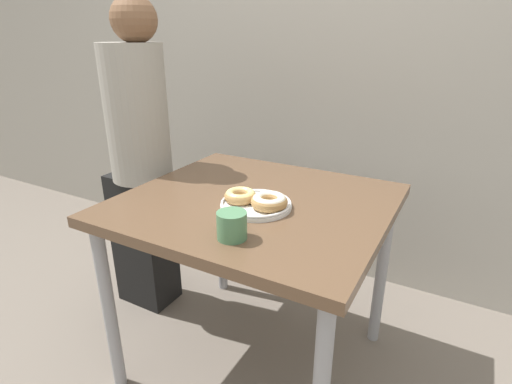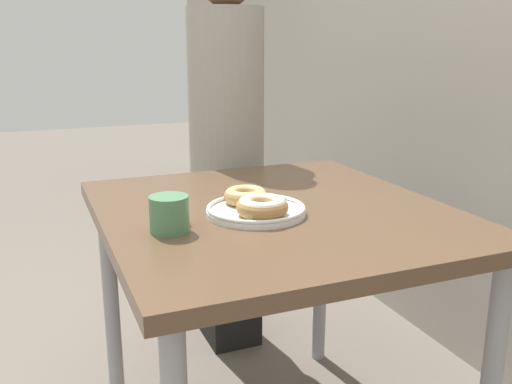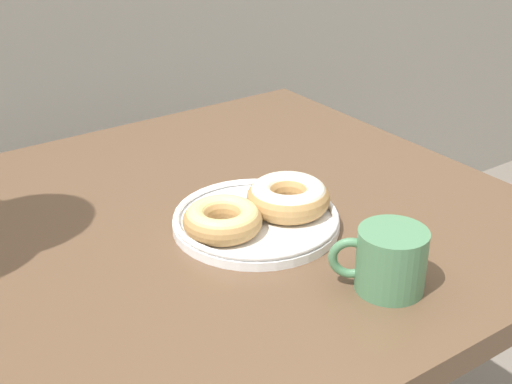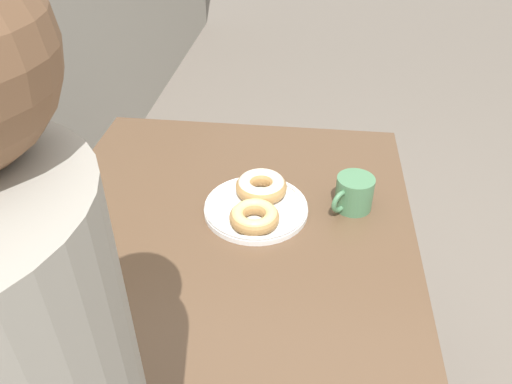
# 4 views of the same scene
# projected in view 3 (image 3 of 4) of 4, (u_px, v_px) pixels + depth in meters

# --- Properties ---
(dining_table) EXTENTS (0.98, 0.90, 0.78)m
(dining_table) POSITION_uv_depth(u_px,v_px,m) (212.00, 264.00, 1.16)
(dining_table) COLOR brown
(dining_table) RESTS_ON ground_plane
(donut_plate) EXTENTS (0.28, 0.26, 0.06)m
(donut_plate) POSITION_uv_depth(u_px,v_px,m) (259.00, 212.00, 1.08)
(donut_plate) COLOR white
(donut_plate) RESTS_ON dining_table
(coffee_mug) EXTENTS (0.11, 0.10, 0.09)m
(coffee_mug) POSITION_uv_depth(u_px,v_px,m) (389.00, 259.00, 0.93)
(coffee_mug) COLOR #4C7F56
(coffee_mug) RESTS_ON dining_table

